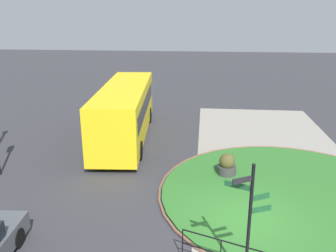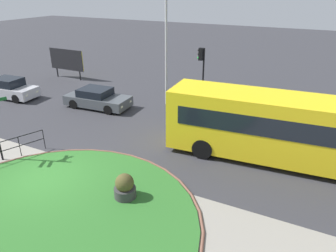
{
  "view_description": "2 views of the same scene",
  "coord_description": "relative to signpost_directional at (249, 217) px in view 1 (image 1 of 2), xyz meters",
  "views": [
    {
      "loc": [
        -11.36,
        1.67,
        7.23
      ],
      "look_at": [
        4.66,
        3.32,
        2.09
      ],
      "focal_mm": 37.94,
      "sensor_mm": 36.0,
      "label": 1
    },
    {
      "loc": [
        10.04,
        -7.99,
        7.72
      ],
      "look_at": [
        3.72,
        4.49,
        1.53
      ],
      "focal_mm": 34.21,
      "sensor_mm": 36.0,
      "label": 2
    }
  ],
  "objects": [
    {
      "name": "ground",
      "position": [
        3.08,
        -0.39,
        -2.14
      ],
      "size": [
        120.0,
        120.0,
        0.0
      ],
      "primitive_type": "plane",
      "color": "#333338"
    },
    {
      "name": "sidewalk_paving",
      "position": [
        3.08,
        -2.44,
        -2.13
      ],
      "size": [
        32.0,
        7.9,
        0.02
      ],
      "primitive_type": "cube",
      "color": "gray",
      "rests_on": "ground"
    },
    {
      "name": "grass_island",
      "position": [
        5.33,
        -2.44,
        -2.09
      ],
      "size": [
        10.75,
        10.75,
        0.1
      ],
      "primitive_type": "cylinder",
      "color": "#2D6B28",
      "rests_on": "ground"
    },
    {
      "name": "grass_kerb_ring",
      "position": [
        5.33,
        -2.44,
        -2.08
      ],
      "size": [
        11.06,
        11.06,
        0.11
      ],
      "primitive_type": "torus",
      "color": "brown",
      "rests_on": "ground"
    },
    {
      "name": "signpost_directional",
      "position": [
        0.0,
        0.0,
        0.0
      ],
      "size": [
        0.61,
        1.26,
        3.68
      ],
      "color": "black",
      "rests_on": "ground"
    },
    {
      "name": "bus_yellow",
      "position": [
        11.68,
        5.9,
        -0.44
      ],
      "size": [
        10.55,
        3.28,
        3.17
      ],
      "rotation": [
        0.0,
        0.0,
        0.08
      ],
      "color": "yellow",
      "rests_on": "ground"
    },
    {
      "name": "planter_near_signpost",
      "position": [
        6.94,
        0.11,
        -1.64
      ],
      "size": [
        0.86,
        0.86,
        1.1
      ],
      "color": "#383838",
      "rests_on": "ground"
    }
  ]
}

